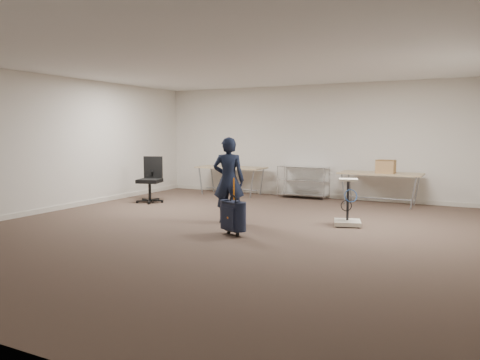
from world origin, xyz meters
The scene contains 10 objects.
ground centered at (0.00, 0.00, 0.00)m, with size 9.00×9.00×0.00m, color #413027.
room_shell centered at (0.00, 1.38, 0.05)m, with size 8.00×9.00×9.00m.
folding_table_left centered at (-1.90, 3.95, 0.68)m, with size 1.80×0.75×0.73m.
folding_table_right centered at (1.90, 3.95, 0.68)m, with size 1.80×0.75×0.73m.
wire_shelf centered at (0.00, 4.20, 0.44)m, with size 1.22×0.47×0.80m.
person centered at (-0.16, 0.62, 0.78)m, with size 0.57×0.37×1.56m, color black.
suitcase centered at (0.40, -0.27, 0.31)m, with size 0.38×0.30×0.92m.
office_chair centered at (-2.96, 1.93, 0.32)m, with size 0.65×0.65×1.06m.
equipment_cart centered at (1.84, 1.33, 0.22)m, with size 0.56×0.56×0.83m.
cardboard_box centered at (2.02, 3.88, 0.88)m, with size 0.39×0.30×0.30m, color #A27A4B.
Camera 1 is at (3.86, -6.76, 1.66)m, focal length 35.00 mm.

